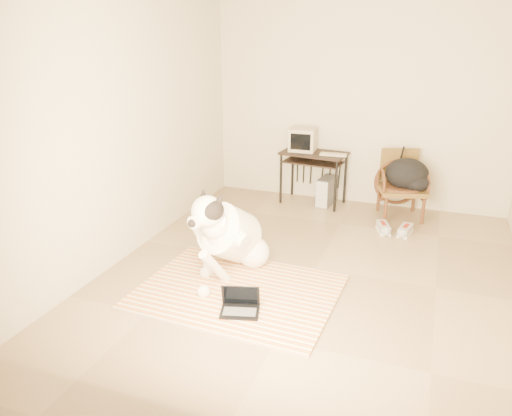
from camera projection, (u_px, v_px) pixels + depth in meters
The scene contains 15 objects.
floor at pixel (315, 269), 5.12m from camera, with size 4.50×4.50×0.00m, color #907958.
wall_back at pixel (360, 105), 6.64m from camera, with size 4.50×4.50×0.00m, color beige.
wall_front at pixel (226, 223), 2.67m from camera, with size 4.50×4.50×0.00m, color beige.
wall_left at pixel (137, 125), 5.30m from camera, with size 4.50×4.50×0.00m, color beige.
rug at pixel (238, 291), 4.66m from camera, with size 1.86×1.46×0.02m.
dog at pixel (229, 236), 4.96m from camera, with size 0.68×1.34×0.96m.
laptop at pixel (240, 305), 4.30m from camera, with size 0.38×0.32×0.23m.
computer_desk at pixel (314, 160), 6.81m from camera, with size 0.92×0.59×0.73m.
crt_monitor at pixel (303, 139), 6.84m from camera, with size 0.36×0.35×0.31m.
desk_keyboard at pixel (333, 155), 6.63m from camera, with size 0.35×0.13×0.02m, color tan.
pc_tower at pixel (327, 191), 6.91m from camera, with size 0.23×0.43×0.39m.
rattan_chair at pixel (401, 184), 6.41m from camera, with size 0.70×0.69×0.85m.
backpack at pixel (408, 175), 6.28m from camera, with size 0.57×0.45×0.40m.
sneaker_left at pixel (383, 228), 6.03m from camera, with size 0.21×0.32×0.10m.
sneaker_right at pixel (405, 231), 5.95m from camera, with size 0.17×0.32×0.10m.
Camera 1 is at (1.00, -4.53, 2.35)m, focal length 35.00 mm.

